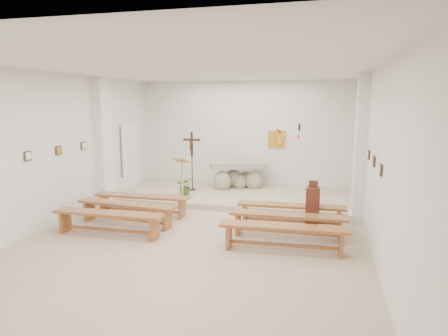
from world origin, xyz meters
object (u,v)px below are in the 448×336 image
(donation_pedestal, at_px, (312,208))
(bench_left_second, at_px, (127,208))
(bench_left_front, at_px, (142,200))
(altar, at_px, (238,177))
(crucifix_stand, at_px, (192,157))
(bench_left_third, at_px, (108,218))
(bench_right_second, at_px, (288,220))
(bench_right_third, at_px, (284,232))
(bench_right_front, at_px, (291,210))
(lectern, at_px, (182,178))

(donation_pedestal, relative_size, bench_left_second, 0.45)
(bench_left_second, bearing_deg, bench_left_front, 96.05)
(altar, bearing_deg, crucifix_stand, -171.33)
(bench_left_third, bearing_deg, altar, 69.19)
(altar, bearing_deg, bench_right_second, -83.36)
(bench_right_third, bearing_deg, bench_right_front, 87.53)
(bench_left_front, relative_size, bench_left_third, 1.00)
(bench_right_third, bearing_deg, bench_left_second, 165.22)
(crucifix_stand, height_order, bench_left_front, crucifix_stand)
(bench_left_second, height_order, bench_right_third, same)
(altar, height_order, crucifix_stand, crucifix_stand)
(altar, relative_size, lectern, 1.55)
(crucifix_stand, height_order, bench_right_third, crucifix_stand)
(bench_left_front, relative_size, bench_right_third, 1.00)
(bench_right_front, distance_m, bench_right_third, 1.62)
(bench_left_front, bearing_deg, crucifix_stand, 77.33)
(bench_right_third, bearing_deg, bench_left_third, 177.53)
(altar, xyz_separation_m, bench_right_second, (1.93, -3.91, -0.11))
(bench_left_front, bearing_deg, donation_pedestal, -2.51)
(donation_pedestal, bearing_deg, bench_left_second, -170.79)
(bench_right_third, bearing_deg, altar, 109.76)
(bench_right_second, bearing_deg, bench_right_third, -90.67)
(altar, distance_m, bench_left_third, 5.05)
(bench_right_front, bearing_deg, bench_left_second, -169.76)
(bench_left_third, bearing_deg, bench_right_third, -0.07)
(bench_left_front, bearing_deg, bench_left_second, -90.64)
(bench_right_second, relative_size, bench_left_third, 1.00)
(crucifix_stand, height_order, bench_right_second, crucifix_stand)
(lectern, height_order, donation_pedestal, lectern)
(bench_right_third, bearing_deg, bench_right_second, 87.53)
(bench_right_second, distance_m, bench_left_third, 3.81)
(bench_left_second, xyz_separation_m, bench_right_third, (3.72, -0.81, 0.00))
(lectern, height_order, bench_right_second, lectern)
(bench_left_third, bearing_deg, bench_right_second, 12.24)
(bench_left_third, bearing_deg, bench_left_front, 89.93)
(bench_right_front, relative_size, bench_left_second, 0.99)
(lectern, xyz_separation_m, bench_left_second, (-0.62, -2.06, -0.36))
(crucifix_stand, xyz_separation_m, bench_left_third, (-0.51, -4.04, -0.80))
(crucifix_stand, distance_m, donation_pedestal, 4.54)
(altar, bearing_deg, donation_pedestal, -72.91)
(bench_right_second, bearing_deg, donation_pedestal, 53.62)
(bench_left_second, bearing_deg, bench_left_third, -83.95)
(bench_left_front, relative_size, bench_left_second, 0.99)
(bench_left_third, relative_size, bench_right_third, 0.99)
(bench_left_second, bearing_deg, lectern, 79.35)
(bench_right_front, distance_m, bench_left_third, 4.06)
(bench_left_second, xyz_separation_m, bench_left_third, (0.00, -0.81, 0.00))
(donation_pedestal, bearing_deg, altar, 126.83)
(bench_left_front, bearing_deg, bench_right_second, -12.94)
(bench_left_second, bearing_deg, donation_pedestal, 15.15)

